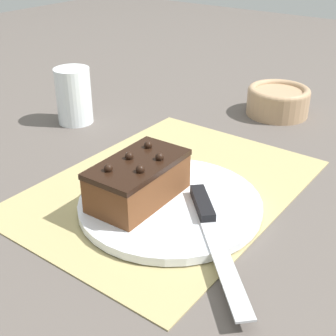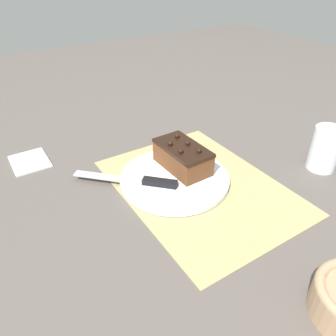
{
  "view_description": "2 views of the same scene",
  "coord_description": "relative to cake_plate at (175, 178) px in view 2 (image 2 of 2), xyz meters",
  "views": [
    {
      "loc": [
        -0.5,
        -0.37,
        0.37
      ],
      "look_at": [
        -0.05,
        -0.04,
        0.07
      ],
      "focal_mm": 50.0,
      "sensor_mm": 36.0,
      "label": 1
    },
    {
      "loc": [
        0.48,
        -0.39,
        0.47
      ],
      "look_at": [
        -0.02,
        -0.07,
        0.07
      ],
      "focal_mm": 35.0,
      "sensor_mm": 36.0,
      "label": 2
    }
  ],
  "objects": [
    {
      "name": "cake_plate",
      "position": [
        0.0,
        0.0,
        0.0
      ],
      "size": [
        0.26,
        0.26,
        0.01
      ],
      "color": "white",
      "rests_on": "placemat_woven"
    },
    {
      "name": "serving_knife",
      "position": [
        -0.02,
        -0.08,
        0.01
      ],
      "size": [
        0.19,
        0.19,
        0.01
      ],
      "rotation": [
        0.0,
        0.0,
        2.35
      ],
      "color": "black",
      "rests_on": "cake_plate"
    },
    {
      "name": "drinking_glass",
      "position": [
        0.15,
        0.35,
        0.05
      ],
      "size": [
        0.07,
        0.07,
        0.11
      ],
      "color": "white",
      "rests_on": "ground_plane"
    },
    {
      "name": "ground_plane",
      "position": [
        0.05,
        0.04,
        -0.01
      ],
      "size": [
        3.0,
        3.0,
        0.0
      ],
      "primitive_type": "plane",
      "color": "#544C47"
    },
    {
      "name": "placemat_woven",
      "position": [
        0.05,
        0.04,
        -0.01
      ],
      "size": [
        0.46,
        0.34,
        0.0
      ],
      "primitive_type": "cube",
      "color": "tan",
      "rests_on": "ground_plane"
    },
    {
      "name": "folded_napkin",
      "position": [
        -0.28,
        -0.27,
        -0.01
      ],
      "size": [
        0.11,
        0.09,
        0.01
      ],
      "primitive_type": "cube",
      "color": "white",
      "rests_on": "ground_plane"
    },
    {
      "name": "chocolate_cake",
      "position": [
        -0.02,
        0.03,
        0.04
      ],
      "size": [
        0.15,
        0.09,
        0.07
      ],
      "rotation": [
        0.0,
        0.0,
        0.03
      ],
      "color": "brown",
      "rests_on": "cake_plate"
    }
  ]
}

